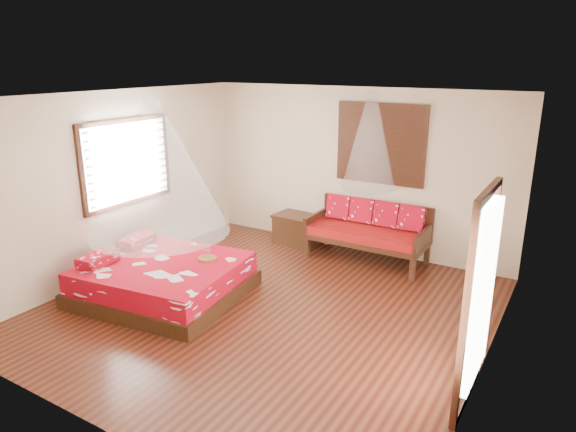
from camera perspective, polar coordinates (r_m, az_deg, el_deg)
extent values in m
cube|color=#33110B|center=(7.05, -2.21, -10.34)|extent=(5.50, 5.50, 0.02)
cube|color=silver|center=(6.27, -2.51, 13.19)|extent=(5.50, 5.50, 0.02)
cube|color=beige|center=(8.31, -18.50, 3.46)|extent=(0.02, 5.50, 2.80)
cube|color=beige|center=(5.57, 22.17, -3.46)|extent=(0.02, 5.50, 2.80)
cube|color=beige|center=(8.88, 7.50, 5.03)|extent=(5.50, 0.02, 2.80)
cube|color=beige|center=(4.61, -21.67, -7.65)|extent=(5.50, 0.02, 2.80)
cube|color=black|center=(7.58, -13.54, -7.83)|extent=(2.34, 2.16, 0.20)
cube|color=#9C0517|center=(7.48, -13.67, -6.10)|extent=(2.23, 2.05, 0.30)
cube|color=#9C0517|center=(7.62, -20.38, -4.50)|extent=(0.37, 0.59, 0.14)
cube|color=#9C0517|center=(8.17, -16.49, -2.67)|extent=(0.37, 0.59, 0.14)
cube|color=black|center=(8.69, 2.12, -3.28)|extent=(0.08, 0.08, 0.42)
cube|color=black|center=(8.03, 13.69, -5.54)|extent=(0.08, 0.08, 0.42)
cube|color=black|center=(9.31, 4.35, -1.90)|extent=(0.08, 0.08, 0.42)
cube|color=black|center=(8.70, 15.20, -3.86)|extent=(0.08, 0.08, 0.42)
cube|color=black|center=(8.58, 8.71, -2.53)|extent=(1.95, 0.87, 0.08)
cube|color=maroon|center=(8.55, 8.75, -1.84)|extent=(1.89, 0.81, 0.14)
cube|color=black|center=(8.84, 9.78, -0.02)|extent=(1.95, 0.06, 0.55)
cube|color=black|center=(8.90, 3.20, -0.54)|extent=(0.06, 0.87, 0.30)
cube|color=black|center=(8.25, 14.78, -2.56)|extent=(0.06, 0.87, 0.30)
cube|color=#9C0517|center=(8.95, 5.66, 1.01)|extent=(0.41, 0.20, 0.43)
cube|color=#9C0517|center=(8.78, 8.21, 0.60)|extent=(0.41, 0.20, 0.43)
cube|color=#9C0517|center=(8.63, 10.86, 0.17)|extent=(0.41, 0.20, 0.43)
cube|color=#9C0517|center=(8.50, 13.59, -0.27)|extent=(0.41, 0.20, 0.43)
cube|color=black|center=(9.35, 0.94, -1.59)|extent=(0.76, 0.57, 0.48)
cube|color=black|center=(9.26, 0.95, -0.04)|extent=(0.81, 0.61, 0.05)
cube|color=black|center=(8.59, 10.26, 7.89)|extent=(1.52, 0.06, 1.32)
cube|color=black|center=(8.58, 10.24, 7.88)|extent=(1.35, 0.04, 1.10)
cube|color=black|center=(8.35, -17.48, 5.72)|extent=(0.08, 1.74, 1.34)
cube|color=silver|center=(8.32, -17.30, 5.70)|extent=(0.04, 1.54, 1.10)
cube|color=black|center=(5.16, 20.16, -9.10)|extent=(0.08, 1.02, 2.16)
cube|color=white|center=(5.12, 20.05, -8.05)|extent=(0.03, 0.82, 1.70)
cylinder|color=brown|center=(7.40, -8.96, -4.67)|extent=(0.27, 0.27, 0.03)
cone|color=silver|center=(7.04, -14.53, 5.21)|extent=(1.91, 1.91, 1.80)
cone|color=silver|center=(8.14, 9.09, 8.17)|extent=(0.85, 0.85, 1.50)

